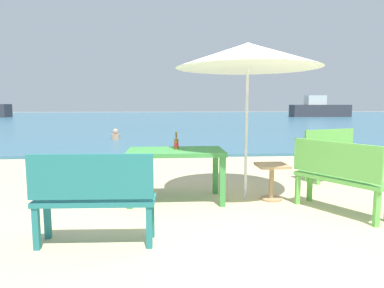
{
  "coord_description": "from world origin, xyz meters",
  "views": [
    {
      "loc": [
        -0.9,
        -3.89,
        1.42
      ],
      "look_at": [
        -0.39,
        3.0,
        0.6
      ],
      "focal_mm": 31.34,
      "sensor_mm": 36.0,
      "label": 1
    }
  ],
  "objects": [
    {
      "name": "swimmer_person",
      "position": [
        -2.89,
        9.11,
        0.24
      ],
      "size": [
        0.34,
        0.34,
        0.41
      ],
      "color": "tan",
      "rests_on": "sea_water"
    },
    {
      "name": "picnic_table_green",
      "position": [
        -0.78,
        0.96,
        0.65
      ],
      "size": [
        1.4,
        0.8,
        0.76
      ],
      "color": "#3D8C42",
      "rests_on": "ground_plane"
    },
    {
      "name": "beer_bottle_amber",
      "position": [
        -0.77,
        1.01,
        0.85
      ],
      "size": [
        0.07,
        0.07,
        0.26
      ],
      "color": "brown",
      "rests_on": "picnic_table_green"
    },
    {
      "name": "bench_green_right",
      "position": [
        1.3,
        0.21,
        0.54
      ],
      "size": [
        0.93,
        1.21,
        0.95
      ],
      "color": "#60B24C",
      "rests_on": "ground_plane"
    },
    {
      "name": "ground_plane",
      "position": [
        0.0,
        0.0,
        0.0
      ],
      "size": [
        120.0,
        120.0,
        0.0
      ],
      "primitive_type": "plane",
      "color": "beige"
    },
    {
      "name": "bench_teal_center",
      "position": [
        -1.63,
        -0.59,
        0.54
      ],
      "size": [
        1.21,
        0.4,
        0.95
      ],
      "color": "#237275",
      "rests_on": "ground_plane"
    },
    {
      "name": "patio_umbrella",
      "position": [
        0.27,
        0.98,
        2.12
      ],
      "size": [
        2.1,
        2.1,
        2.3
      ],
      "color": "silver",
      "rests_on": "ground_plane"
    },
    {
      "name": "sea_water",
      "position": [
        0.0,
        30.0,
        0.04
      ],
      "size": [
        120.0,
        50.0,
        0.08
      ],
      "primitive_type": "cube",
      "color": "#386B84",
      "rests_on": "ground_plane"
    },
    {
      "name": "bench_green_left",
      "position": [
        2.21,
        2.15,
        0.54
      ],
      "size": [
        1.25,
        0.75,
        0.95
      ],
      "color": "#60B24C",
      "rests_on": "ground_plane"
    },
    {
      "name": "boat_ferry",
      "position": [
        15.55,
        31.5,
        0.9
      ],
      "size": [
        6.29,
        1.72,
        2.29
      ],
      "color": "#38383F",
      "rests_on": "sea_water"
    },
    {
      "name": "side_table_wood",
      "position": [
        0.64,
        0.89,
        0.35
      ],
      "size": [
        0.44,
        0.44,
        0.54
      ],
      "color": "tan",
      "rests_on": "ground_plane"
    }
  ]
}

